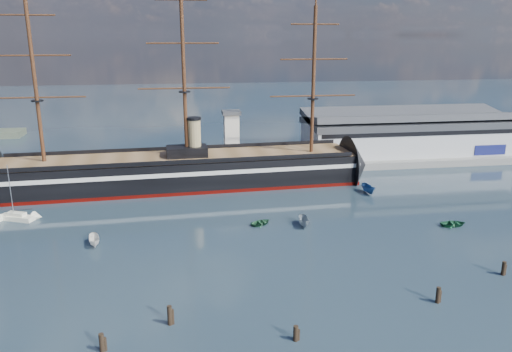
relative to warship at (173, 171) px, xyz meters
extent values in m
plane|color=#212F3B|center=(13.34, -20.00, -4.04)|extent=(600.00, 600.00, 0.00)
cube|color=slate|center=(23.34, 16.00, -4.04)|extent=(180.00, 18.00, 2.00)
cube|color=#B7BABC|center=(71.34, 20.00, 2.96)|extent=(62.00, 20.00, 10.00)
cube|color=#3F4247|center=(71.34, 20.00, 8.56)|extent=(63.00, 21.00, 2.00)
cube|color=silver|center=(16.34, 13.00, 4.96)|extent=(4.00, 4.00, 14.00)
cube|color=#3F4247|center=(16.34, 13.00, 12.46)|extent=(5.00, 5.00, 1.00)
cube|color=black|center=(1.73, 0.00, -0.04)|extent=(88.65, 20.06, 7.00)
cube|color=silver|center=(1.73, 0.00, 1.16)|extent=(90.66, 20.39, 1.00)
cube|color=#450502|center=(1.73, 0.00, -3.69)|extent=(90.65, 20.35, 0.90)
cone|color=black|center=(48.23, 0.00, -0.34)|extent=(11.71, 16.17, 15.68)
cube|color=brown|center=(1.73, 0.00, 3.56)|extent=(88.59, 18.78, 0.40)
cube|color=black|center=(3.73, 0.00, 4.96)|extent=(10.27, 6.46, 2.50)
cylinder|color=tan|center=(5.73, 0.00, 8.46)|extent=(3.20, 3.20, 9.00)
cylinder|color=#381E0F|center=(-30.27, 0.00, 22.76)|extent=(0.90, 0.90, 38.00)
cylinder|color=#381E0F|center=(3.73, 0.00, 24.76)|extent=(0.90, 0.90, 42.00)
cylinder|color=#381E0F|center=(35.73, 0.00, 21.76)|extent=(0.90, 0.90, 36.00)
cube|color=white|center=(-31.93, -19.11, -3.54)|extent=(7.65, 4.93, 0.99)
cube|color=white|center=(-31.93, -19.11, -2.76)|extent=(4.25, 3.02, 0.79)
cylinder|color=#B2B2B7|center=(-32.43, -19.11, 2.38)|extent=(0.16, 0.16, 10.85)
imported|color=white|center=(-13.97, -35.13, -4.04)|extent=(6.09, 3.23, 2.31)
imported|color=#245837|center=(17.70, -29.46, -4.04)|extent=(2.40, 3.02, 1.32)
imported|color=gray|center=(26.02, -31.73, -4.04)|extent=(6.22, 2.81, 2.41)
imported|color=#185834|center=(55.76, -36.14, -4.04)|extent=(1.30, 3.23, 1.50)
imported|color=navy|center=(46.65, -13.10, -4.04)|extent=(6.84, 2.99, 2.66)
cylinder|color=black|center=(-8.18, -67.94, -4.04)|extent=(0.64, 0.64, 3.12)
cylinder|color=black|center=(15.47, -69.37, -4.04)|extent=(0.64, 0.64, 2.77)
cylinder|color=black|center=(37.67, -63.49, -4.04)|extent=(0.64, 0.64, 3.13)
cylinder|color=black|center=(52.28, -57.09, -4.04)|extent=(0.64, 0.64, 3.03)
cylinder|color=black|center=(-0.13, -63.31, -4.04)|extent=(0.64, 0.64, 3.46)
camera|label=1|loc=(2.20, -122.51, 32.90)|focal=35.00mm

